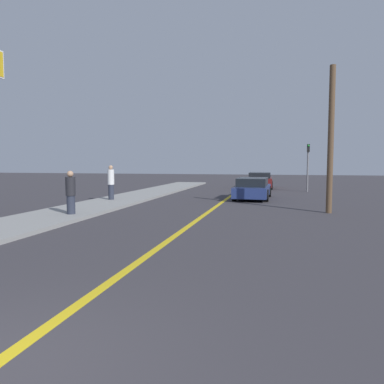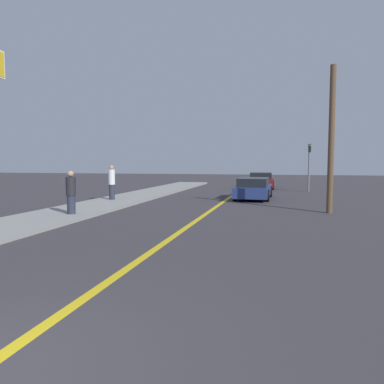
{
  "view_description": "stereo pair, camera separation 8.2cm",
  "coord_description": "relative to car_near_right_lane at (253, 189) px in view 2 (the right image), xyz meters",
  "views": [
    {
      "loc": [
        2.86,
        -2.82,
        2.12
      ],
      "look_at": [
        -0.23,
        10.51,
        1.01
      ],
      "focal_mm": 35.0,
      "sensor_mm": 36.0,
      "label": 1
    },
    {
      "loc": [
        2.94,
        -2.8,
        2.12
      ],
      "look_at": [
        -0.23,
        10.51,
        1.01
      ],
      "focal_mm": 35.0,
      "sensor_mm": 36.0,
      "label": 2
    }
  ],
  "objects": [
    {
      "name": "sidewalk_left",
      "position": [
        -6.84,
        -2.34,
        -0.53
      ],
      "size": [
        2.81,
        32.8,
        0.13
      ],
      "color": "gray",
      "rests_on": "ground_plane"
    },
    {
      "name": "utility_pole",
      "position": [
        3.49,
        -5.3,
        2.41
      ],
      "size": [
        0.24,
        0.24,
        6.01
      ],
      "color": "brown",
      "rests_on": "ground_plane"
    },
    {
      "name": "car_near_right_lane",
      "position": [
        0.0,
        0.0,
        0.0
      ],
      "size": [
        2.03,
        4.57,
        1.21
      ],
      "rotation": [
        0.0,
        0.0,
        -0.03
      ],
      "color": "navy",
      "rests_on": "ground_plane"
    },
    {
      "name": "pedestrian_mid_group",
      "position": [
        -6.26,
        -8.82,
        0.36
      ],
      "size": [
        0.37,
        0.37,
        1.65
      ],
      "color": "#282D3D",
      "rests_on": "sidewalk_left"
    },
    {
      "name": "road_center_line",
      "position": [
        -1.43,
        -0.75,
        -0.59
      ],
      "size": [
        0.2,
        60.0,
        0.01
      ],
      "color": "gold",
      "rests_on": "ground_plane"
    },
    {
      "name": "traffic_light",
      "position": [
        3.43,
        5.91,
        1.51
      ],
      "size": [
        0.18,
        0.4,
        3.35
      ],
      "color": "slate",
      "rests_on": "ground_plane"
    },
    {
      "name": "pedestrian_far_standing",
      "position": [
        -7.15,
        -3.41,
        0.45
      ],
      "size": [
        0.34,
        0.34,
        1.81
      ],
      "color": "#282D3D",
      "rests_on": "sidewalk_left"
    },
    {
      "name": "car_ahead_center",
      "position": [
        -0.02,
        8.73,
        0.03
      ],
      "size": [
        2.09,
        4.5,
        1.27
      ],
      "rotation": [
        0.0,
        0.0,
        0.03
      ],
      "color": "maroon",
      "rests_on": "ground_plane"
    }
  ]
}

